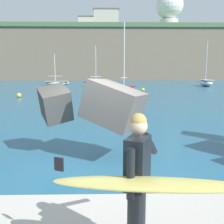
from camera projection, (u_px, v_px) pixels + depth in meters
name	position (u px, v px, depth m)	size (l,w,h in m)	color
ground_plane	(104.00, 169.00, 6.43)	(400.00, 400.00, 0.00)	#235B7A
breakwater_jetty	(79.00, 114.00, 7.78)	(27.58, 6.58, 2.29)	slate
surfer_with_board	(138.00, 180.00, 2.78)	(2.06, 1.51, 1.78)	black
boat_near_centre	(95.00, 84.00, 42.83)	(4.02, 4.10, 6.77)	navy
boat_near_right	(206.00, 83.00, 42.81)	(2.10, 4.45, 7.65)	white
boat_mid_left	(57.00, 83.00, 45.96)	(4.55, 2.28, 5.62)	beige
boat_mid_centre	(123.00, 91.00, 25.02)	(3.13, 4.80, 7.23)	maroon
mooring_buoy_inner	(143.00, 90.00, 31.59)	(0.44, 0.44, 0.44)	yellow
mooring_buoy_middle	(19.00, 95.00, 24.07)	(0.44, 0.44, 0.44)	yellow
headland_bluff	(93.00, 56.00, 88.38)	(79.97, 41.18, 15.57)	#756651
radar_dome	(169.00, 8.00, 80.28)	(8.70, 8.70, 12.17)	silver
station_building_west	(87.00, 26.00, 88.49)	(5.58, 5.60, 5.79)	beige
station_building_central	(106.00, 20.00, 79.58)	(8.05, 5.79, 6.12)	#B2ADA3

